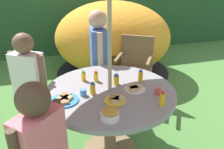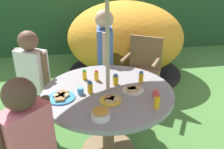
% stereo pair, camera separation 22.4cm
% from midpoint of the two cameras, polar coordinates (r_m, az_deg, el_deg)
% --- Properties ---
extents(hedge_backdrop, '(9.00, 0.70, 1.73)m').
position_cam_midpoint_polar(hedge_backdrop, '(5.55, -12.36, 14.62)').
color(hedge_backdrop, '#234C28').
rests_on(hedge_backdrop, ground_plane).
extents(garden_table, '(1.22, 1.22, 0.74)m').
position_cam_midpoint_polar(garden_table, '(2.20, -3.46, -7.34)').
color(garden_table, brown).
rests_on(garden_table, ground_plane).
extents(wooden_chair, '(0.64, 0.64, 0.94)m').
position_cam_midpoint_polar(wooden_chair, '(3.25, 3.81, 2.31)').
color(wooden_chair, brown).
rests_on(wooden_chair, ground_plane).
extents(dome_tent, '(2.59, 2.59, 1.30)m').
position_cam_midpoint_polar(dome_tent, '(4.20, -1.35, 9.09)').
color(dome_tent, orange).
rests_on(dome_tent, ground_plane).
extents(child_in_blue_shirt, '(0.23, 0.45, 1.34)m').
position_cam_midpoint_polar(child_in_blue_shirt, '(2.92, -5.65, 6.43)').
color(child_in_blue_shirt, '#3F3F47').
rests_on(child_in_blue_shirt, ground_plane).
extents(child_in_white_shirt, '(0.36, 0.32, 1.22)m').
position_cam_midpoint_polar(child_in_white_shirt, '(2.55, -22.69, -0.06)').
color(child_in_white_shirt, brown).
rests_on(child_in_white_shirt, ground_plane).
extents(child_in_pink_shirt, '(0.34, 0.34, 1.20)m').
position_cam_midpoint_polar(child_in_pink_shirt, '(1.59, -21.58, -16.20)').
color(child_in_pink_shirt, navy).
rests_on(child_in_pink_shirt, ground_plane).
extents(snack_bowl, '(0.15, 0.15, 0.08)m').
position_cam_midpoint_polar(snack_bowl, '(1.71, -4.34, -10.04)').
color(snack_bowl, white).
rests_on(snack_bowl, garden_table).
extents(plate_near_left, '(0.19, 0.19, 0.03)m').
position_cam_midpoint_polar(plate_near_left, '(1.94, -2.39, -6.46)').
color(plate_near_left, yellow).
rests_on(plate_near_left, garden_table).
extents(plate_mid_right, '(0.20, 0.20, 0.03)m').
position_cam_midpoint_polar(plate_mid_right, '(2.12, 2.76, -3.63)').
color(plate_mid_right, white).
rests_on(plate_mid_right, garden_table).
extents(plate_far_right, '(0.25, 0.25, 0.03)m').
position_cam_midpoint_polar(plate_far_right, '(2.01, -15.03, -6.18)').
color(plate_far_right, '#338CD8').
rests_on(plate_far_right, garden_table).
extents(juice_bottle_near_right, '(0.05, 0.05, 0.11)m').
position_cam_midpoint_polar(juice_bottle_near_right, '(2.05, -7.98, -3.60)').
color(juice_bottle_near_right, yellow).
rests_on(juice_bottle_near_right, garden_table).
extents(juice_bottle_far_left, '(0.06, 0.06, 0.11)m').
position_cam_midpoint_polar(juice_bottle_far_left, '(2.20, -1.84, -1.37)').
color(juice_bottle_far_left, yellow).
rests_on(juice_bottle_far_left, garden_table).
extents(juice_bottle_center_front, '(0.05, 0.05, 0.11)m').
position_cam_midpoint_polar(juice_bottle_center_front, '(2.29, -6.86, -0.53)').
color(juice_bottle_center_front, yellow).
rests_on(juice_bottle_center_front, garden_table).
extents(juice_bottle_center_back, '(0.05, 0.05, 0.11)m').
position_cam_midpoint_polar(juice_bottle_center_back, '(2.28, 4.40, -0.38)').
color(juice_bottle_center_back, yellow).
rests_on(juice_bottle_center_back, garden_table).
extents(juice_bottle_mid_left, '(0.05, 0.05, 0.10)m').
position_cam_midpoint_polar(juice_bottle_mid_left, '(2.32, -9.91, -0.46)').
color(juice_bottle_mid_left, yellow).
rests_on(juice_bottle_mid_left, garden_table).
extents(juice_bottle_front_edge, '(0.05, 0.05, 0.13)m').
position_cam_midpoint_polar(juice_bottle_front_edge, '(1.88, 9.18, -6.17)').
color(juice_bottle_front_edge, yellow).
rests_on(juice_bottle_front_edge, garden_table).
extents(cup_near, '(0.06, 0.06, 0.06)m').
position_cam_midpoint_polar(cup_near, '(2.05, -10.34, -4.52)').
color(cup_near, '#4C99D8').
rests_on(cup_near, garden_table).
extents(cup_far, '(0.06, 0.06, 0.06)m').
position_cam_midpoint_polar(cup_far, '(2.05, 8.45, -4.26)').
color(cup_far, '#E04C47').
rests_on(cup_far, garden_table).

